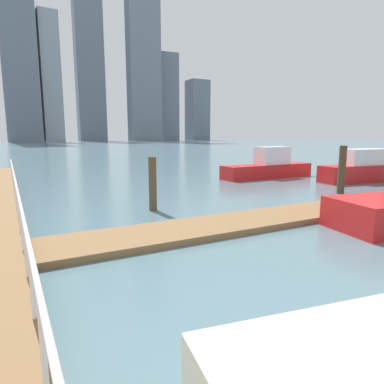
# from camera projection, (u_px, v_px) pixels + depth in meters

# --- Properties ---
(ground_plane) EXTENTS (300.00, 300.00, 0.00)m
(ground_plane) POSITION_uv_depth(u_px,v_px,m) (82.00, 189.00, 17.78)
(ground_plane) COLOR slate
(floating_dock) EXTENTS (15.79, 2.00, 0.18)m
(floating_dock) POSITION_uv_depth(u_px,v_px,m) (275.00, 217.00, 11.33)
(floating_dock) COLOR olive
(floating_dock) RESTS_ON ground_plane
(boardwalk_railing) EXTENTS (0.06, 27.54, 1.08)m
(boardwalk_railing) POSITION_uv_depth(u_px,v_px,m) (21.00, 212.00, 7.01)
(boardwalk_railing) COLOR white
(boardwalk_railing) RESTS_ON boardwalk
(dock_piling_1) EXTENTS (0.34, 0.34, 2.30)m
(dock_piling_1) POSITION_uv_depth(u_px,v_px,m) (342.00, 170.00, 16.19)
(dock_piling_1) COLOR #473826
(dock_piling_1) RESTS_ON ground_plane
(dock_piling_4) EXTENTS (0.29, 0.29, 2.01)m
(dock_piling_4) POSITION_uv_depth(u_px,v_px,m) (153.00, 184.00, 12.60)
(dock_piling_4) COLOR brown
(dock_piling_4) RESTS_ON ground_plane
(moored_boat_2) EXTENTS (6.61, 1.58, 2.03)m
(moored_boat_2) POSITION_uv_depth(u_px,v_px,m) (268.00, 167.00, 22.44)
(moored_boat_2) COLOR red
(moored_boat_2) RESTS_ON ground_plane
(moored_boat_3) EXTENTS (7.12, 2.35, 1.97)m
(moored_boat_3) POSITION_uv_depth(u_px,v_px,m) (370.00, 169.00, 20.66)
(moored_boat_3) COLOR red
(moored_boat_3) RESTS_ON ground_plane
(skyline_tower_2) EXTENTS (12.19, 11.08, 81.35)m
(skyline_tower_2) POSITION_uv_depth(u_px,v_px,m) (17.00, 29.00, 123.53)
(skyline_tower_2) COLOR slate
(skyline_tower_2) RESTS_ON ground_plane
(skyline_tower_3) EXTENTS (7.68, 6.71, 48.94)m
(skyline_tower_3) POSITION_uv_depth(u_px,v_px,m) (50.00, 78.00, 131.35)
(skyline_tower_3) COLOR #8C939E
(skyline_tower_3) RESTS_ON ground_plane
(skyline_tower_4) EXTENTS (12.64, 13.63, 71.48)m
(skyline_tower_4) POSITION_uv_depth(u_px,v_px,m) (89.00, 60.00, 150.65)
(skyline_tower_4) COLOR slate
(skyline_tower_4) RESTS_ON ground_plane
(skyline_tower_5) EXTENTS (14.07, 6.47, 81.73)m
(skyline_tower_5) POSITION_uv_depth(u_px,v_px,m) (143.00, 45.00, 146.15)
(skyline_tower_5) COLOR slate
(skyline_tower_5) RESTS_ON ground_plane
(skyline_tower_6) EXTENTS (9.04, 11.81, 39.83)m
(skyline_tower_6) POSITION_uv_depth(u_px,v_px,m) (167.00, 98.00, 161.70)
(skyline_tower_6) COLOR slate
(skyline_tower_6) RESTS_ON ground_plane
(skyline_tower_7) EXTENTS (10.06, 9.21, 30.00)m
(skyline_tower_7) POSITION_uv_depth(u_px,v_px,m) (197.00, 111.00, 174.23)
(skyline_tower_7) COLOR slate
(skyline_tower_7) RESTS_ON ground_plane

